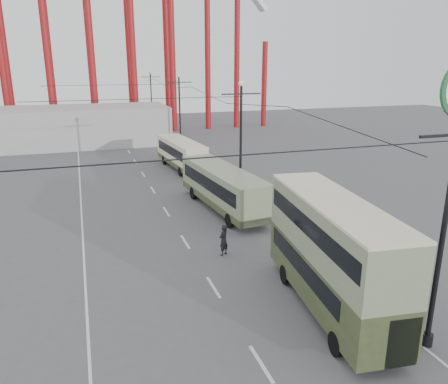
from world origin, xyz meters
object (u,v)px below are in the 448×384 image
object	(u,v)px
single_decker_green	(223,187)
single_decker_cream	(181,153)
pedestrian	(224,240)
double_decker_bus	(332,250)

from	to	relation	value
single_decker_green	single_decker_cream	bearing A→B (deg)	84.36
single_decker_green	pedestrian	xyz separation A→B (m)	(-2.51, -7.76, -0.85)
single_decker_green	single_decker_cream	size ratio (longest dim) A/B	1.16
pedestrian	single_decker_green	bearing A→B (deg)	-144.84
double_decker_bus	single_decker_cream	distance (m)	28.54
single_decker_green	pedestrian	size ratio (longest dim) A/B	6.13
double_decker_bus	single_decker_green	size ratio (longest dim) A/B	0.87
double_decker_bus	single_decker_green	xyz separation A→B (m)	(-0.13, 14.71, -1.11)
double_decker_bus	pedestrian	bearing A→B (deg)	117.42
single_decker_cream	pedestrian	size ratio (longest dim) A/B	5.30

